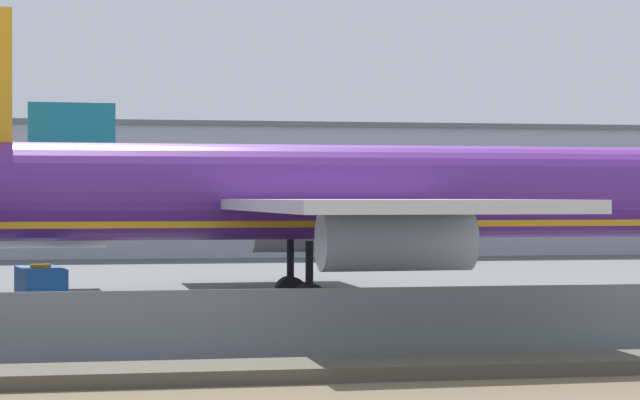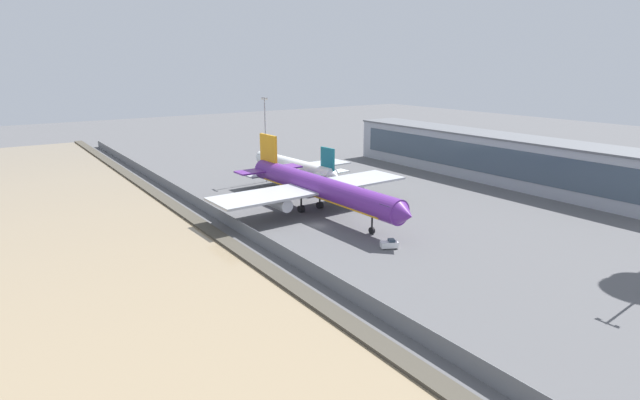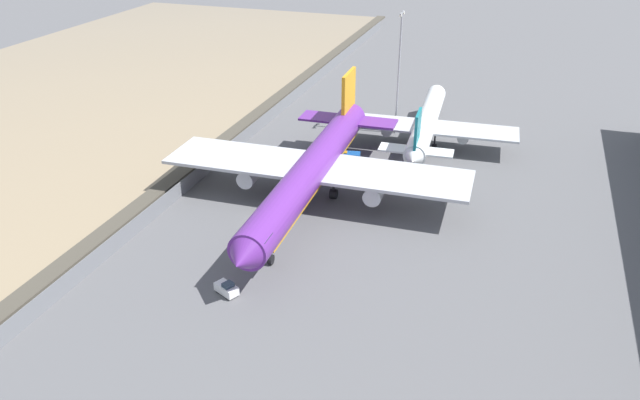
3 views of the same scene
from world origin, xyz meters
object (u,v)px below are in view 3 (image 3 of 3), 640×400
passenger_jet_white_teal (426,123)px  baggage_tug (227,289)px  cargo_jet_purple (313,169)px  apron_light_mast_apron_west (399,68)px  ops_van (346,158)px

passenger_jet_white_teal → baggage_tug: passenger_jet_white_teal is taller
cargo_jet_purple → apron_light_mast_apron_west: 36.18m
cargo_jet_purple → ops_van: cargo_jet_purple is taller
baggage_tug → ops_van: 43.59m
passenger_jet_white_teal → apron_light_mast_apron_west: bearing=-123.1°
passenger_jet_white_teal → apron_light_mast_apron_west: size_ratio=1.68×
cargo_jet_purple → baggage_tug: size_ratio=16.11×
ops_van → apron_light_mast_apron_west: apron_light_mast_apron_west is taller
passenger_jet_white_teal → cargo_jet_purple: bearing=-22.6°
cargo_jet_purple → ops_van: size_ratio=10.49×
cargo_jet_purple → apron_light_mast_apron_west: size_ratio=2.35×
baggage_tug → passenger_jet_white_teal: bearing=165.6°
cargo_jet_purple → passenger_jet_white_teal: (-30.41, 12.68, -1.46)m
cargo_jet_purple → passenger_jet_white_teal: bearing=157.4°
ops_van → apron_light_mast_apron_west: (-18.46, 5.02, 12.29)m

